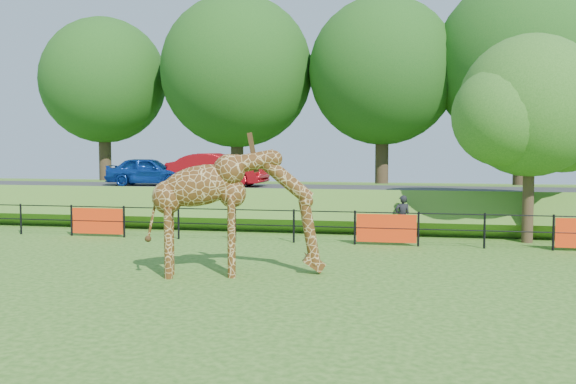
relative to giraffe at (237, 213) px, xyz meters
name	(u,v)px	position (x,y,z in m)	size (l,w,h in m)	color
ground	(218,299)	(0.31, -2.45, -1.54)	(90.00, 90.00, 0.00)	#285816
giraffe	(237,213)	(0.00, 0.00, 0.00)	(4.32, 0.79, 3.09)	#532F11
perimeter_fence	(294,226)	(0.31, 5.55, -0.99)	(28.07, 0.10, 1.10)	black
embankment	(327,203)	(0.31, 13.05, -0.89)	(40.00, 9.00, 1.30)	#285816
road	(322,190)	(0.31, 11.55, -0.18)	(40.00, 5.00, 0.12)	#323234
car_blue	(149,171)	(-7.55, 11.85, 0.51)	(1.49, 3.72, 1.27)	#1441A5
car_red	(217,170)	(-4.39, 11.99, 0.59)	(1.52, 4.36, 1.44)	#AD0C13
visitor	(402,217)	(3.76, 7.43, -0.80)	(0.54, 0.35, 1.48)	black
tree_east	(533,111)	(7.91, 7.18, 2.74)	(5.40, 4.71, 6.76)	#352818
bg_tree_line	(381,70)	(2.20, 19.55, 5.65)	(37.30, 8.80, 11.82)	#352818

